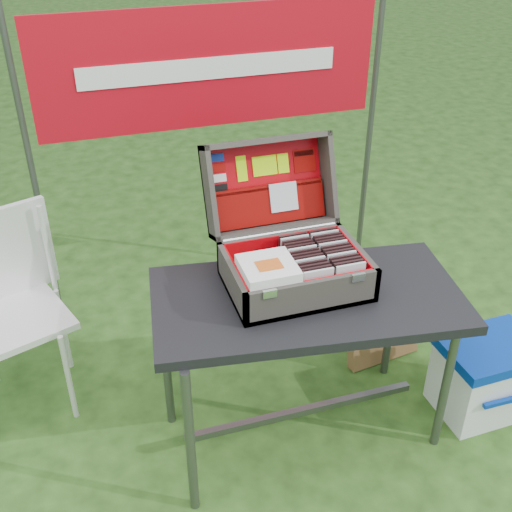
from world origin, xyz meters
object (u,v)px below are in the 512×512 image
object	(u,v)px
suitcase	(291,227)
chair	(17,322)
cardboard_box	(383,324)
table	(304,368)
cooler	(485,376)

from	to	relation	value
suitcase	chair	world-z (taller)	suitcase
suitcase	cardboard_box	distance (m)	0.98
chair	table	bearing A→B (deg)	-46.69
cooler	cardboard_box	distance (m)	0.52
chair	cooler	bearing A→B (deg)	-38.78
table	chair	distance (m)	1.23
cooler	chair	distance (m)	2.04
suitcase	cardboard_box	world-z (taller)	suitcase
table	suitcase	xyz separation A→B (m)	(-0.02, 0.13, 0.59)
table	chair	bearing A→B (deg)	160.85
table	suitcase	world-z (taller)	suitcase
cooler	cardboard_box	bearing A→B (deg)	119.00
suitcase	cooler	size ratio (longest dim) A/B	1.29
table	cardboard_box	size ratio (longest dim) A/B	2.92
cardboard_box	cooler	bearing A→B (deg)	-67.23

